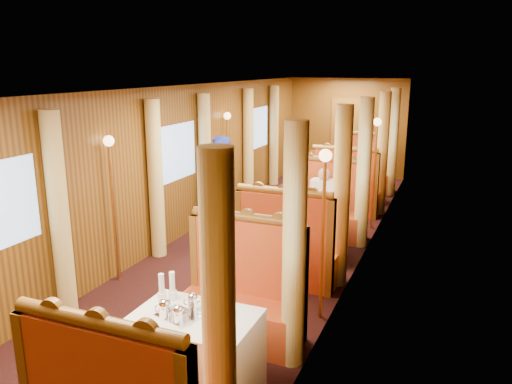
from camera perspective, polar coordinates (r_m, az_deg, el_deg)
The scene contains 45 objects.
floor at distance 7.86m, azimuth 0.70°, elevation -6.63°, with size 3.00×12.00×0.01m, color black, non-canonical shape.
ceiling at distance 7.35m, azimuth 0.76°, elevation 11.89°, with size 3.00×12.00×0.01m, color silver, non-canonical shape.
wall_far at distance 13.21m, azimuth 10.33°, elevation 7.27°, with size 3.00×2.50×0.01m, color brown, non-canonical shape.
wall_left at distance 8.16m, azimuth -9.14°, elevation 3.10°, with size 12.00×2.50×0.01m, color brown, non-canonical shape.
wall_right at distance 7.11m, azimuth 12.05°, elevation 1.33°, with size 12.00×2.50×0.01m, color brown, non-canonical shape.
doorway_far at distance 13.21m, azimuth 10.26°, elevation 6.18°, with size 0.80×0.04×2.00m, color brown.
table_near at distance 4.56m, azimuth -6.98°, elevation -18.05°, with size 1.05×0.72×0.75m, color white.
banquette_near_aft at distance 5.32m, azimuth -1.59°, elevation -12.30°, with size 1.30×0.55×1.34m.
table_mid at distance 7.51m, azimuth 6.06°, elevation -4.69°, with size 1.05×0.72×0.75m, color white.
banquette_mid_fwd at distance 6.58m, azimuth 3.59°, elevation -6.97°, with size 1.30×0.55×1.34m.
banquette_mid_aft at distance 8.43m, azimuth 7.99°, elevation -2.28°, with size 1.30×0.55×1.34m.
table_far at distance 10.80m, azimuth 11.25°, elevation 0.97°, with size 1.05×0.72×0.75m, color white.
banquette_far_fwd at distance 9.82m, azimuth 10.12°, elevation -0.00°, with size 1.30×0.55×1.34m.
banquette_far_aft at distance 11.76m, azimuth 12.22°, elevation 2.25°, with size 1.30×0.55×1.34m.
tea_tray at distance 4.37m, azimuth -8.85°, elevation -13.78°, with size 0.34×0.26×0.01m, color silver.
teapot_left at distance 4.33m, azimuth -10.37°, elevation -13.24°, with size 0.17×0.13×0.14m, color silver, non-canonical shape.
teapot_right at distance 4.24m, azimuth -8.87°, elevation -13.87°, with size 0.15×0.12×0.13m, color silver, non-canonical shape.
teapot_back at distance 4.44m, azimuth -7.23°, elevation -12.52°, with size 0.15×0.11×0.12m, color silver, non-canonical shape.
fruit_plate at distance 4.15m, azimuth -4.25°, elevation -15.07°, with size 0.20×0.20×0.05m.
cup_inboard at distance 4.61m, azimuth -10.71°, elevation -11.01°, with size 0.08×0.08×0.26m.
cup_outboard at distance 4.63m, azimuth -9.53°, elevation -10.82°, with size 0.08×0.08×0.26m.
rose_vase_mid at distance 7.37m, azimuth 6.27°, elevation -0.58°, with size 0.06×0.06×0.36m.
rose_vase_far at distance 10.71m, azimuth 11.38°, elevation 3.88°, with size 0.06×0.06×0.36m.
curtain_left_near_b at distance 6.01m, azimuth -21.58°, elevation -2.50°, with size 0.22×0.22×2.35m, color #E2C874.
window_right_near at distance 3.80m, azimuth 2.36°, elevation -6.62°, with size 1.20×0.90×0.01m, color #89ADDB, non-canonical shape.
curtain_right_near_a at distance 3.30m, azimuth -4.24°, elevation -15.33°, with size 0.22×0.22×2.35m, color #E2C874.
curtain_right_near_b at distance 4.62m, azimuth 4.39°, elevation -6.43°, with size 0.22×0.22×2.35m, color #E2C874.
window_left_mid at distance 8.12m, azimuth -9.11°, elevation 4.48°, with size 1.20×0.90×0.01m, color #89ADDB, non-canonical shape.
curtain_left_mid_a at distance 7.47m, azimuth -11.41°, elevation 1.38°, with size 0.22×0.22×2.35m, color #E2C874.
curtain_left_mid_b at distance 8.78m, azimuth -5.83°, elevation 3.50°, with size 0.22×0.22×2.35m, color #E2C874.
window_right_mid at distance 7.07m, azimuth 12.02°, elevation 2.92°, with size 1.20×0.90×0.01m, color #89ADDB, non-canonical shape.
curtain_right_mid_a at distance 6.41m, azimuth 9.71°, elevation -0.67°, with size 0.22×0.22×2.35m, color #E2C874.
curtain_right_mid_b at distance 7.90m, azimuth 12.19°, elevation 2.04°, with size 0.22×0.22×2.35m, color #E2C874.
window_left_far at distance 11.23m, azimuth 0.18°, elevation 7.33°, with size 1.20×0.90×0.01m, color #89ADDB, non-canonical shape.
curtain_left_far_a at distance 10.51m, azimuth -0.88°, elevation 5.34°, with size 0.22×0.22×2.35m, color #E2C874.
curtain_left_far_b at distance 11.95m, azimuth 2.05°, elevation 6.41°, with size 0.22×0.22×2.35m, color #E2C874.
window_right_far at distance 10.50m, azimuth 15.49°, elevation 6.33°, with size 1.20×0.90×0.01m, color #89ADDB, non-canonical shape.
curtain_right_far_a at distance 9.78m, azimuth 14.22°, elevation 4.24°, with size 0.22×0.22×2.35m, color #E2C874.
curtain_right_far_b at distance 11.31m, azimuth 15.36°, elevation 5.47°, with size 0.22×0.22×2.35m, color #E2C874.
sconce_left_fore at distance 6.67m, azimuth -16.19°, elevation 1.41°, with size 0.14×0.14×1.95m.
sconce_right_fore at distance 5.44m, azimuth 7.76°, elevation -1.00°, with size 0.14×0.14×1.95m.
sconce_left_aft at distance 9.61m, azimuth -3.26°, elevation 5.74°, with size 0.14×0.14×1.95m.
sconce_right_aft at distance 8.80m, azimuth 13.52°, elevation 4.58°, with size 0.14×0.14×1.95m.
steward at distance 8.11m, azimuth -4.26°, elevation 0.37°, with size 0.63×0.41×1.72m, color navy.
passenger at distance 8.12m, azimuth 7.65°, elevation -0.57°, with size 0.40×0.44×0.76m.
Camera 1 is at (2.67, -6.84, 2.80)m, focal length 35.00 mm.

